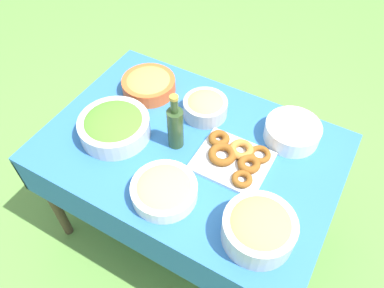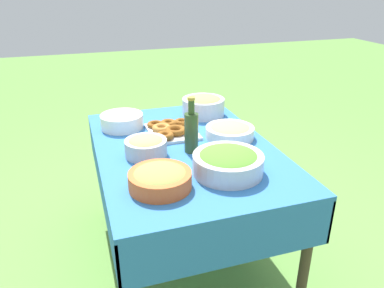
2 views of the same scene
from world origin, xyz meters
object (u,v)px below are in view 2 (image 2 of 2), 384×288
Objects in this scene: olive_bowl at (160,178)px; salad_bowl at (228,162)px; donut_platter at (170,129)px; olive_oil_bottle at (191,131)px; pasta_bowl at (230,131)px; bread_bowl at (146,146)px; fruit_bowl at (203,105)px; plate_stack at (122,121)px.

salad_bowl is at bearing 95.73° from olive_bowl.
olive_oil_bottle reaches higher than donut_platter.
bread_bowl reaches higher than pasta_bowl.
olive_oil_bottle is at bearing -68.59° from pasta_bowl.
fruit_bowl reaches higher than pasta_bowl.
bread_bowl is (-0.02, -0.23, -0.06)m from olive_oil_bottle.
pasta_bowl is 0.35m from donut_platter.
bread_bowl is (0.08, -0.49, 0.01)m from pasta_bowl.
olive_bowl is at bearing -18.66° from donut_platter.
salad_bowl is 0.33m from olive_bowl.
fruit_bowl is at bearing -177.72° from pasta_bowl.
olive_bowl is (0.81, -0.48, -0.02)m from fruit_bowl.
plate_stack is 0.93× the size of olive_bowl.
salad_bowl is at bearing 17.80° from olive_oil_bottle.
bread_bowl is (0.25, -0.19, 0.03)m from donut_platter.
olive_bowl reaches higher than donut_platter.
olive_bowl is at bearing -1.16° from bread_bowl.
fruit_bowl is (-0.78, 0.16, 0.01)m from salad_bowl.
fruit_bowl reaches higher than salad_bowl.
fruit_bowl is at bearing 128.72° from donut_platter.
olive_oil_bottle is at bearing 33.53° from plate_stack.
fruit_bowl is at bearing 154.18° from olive_oil_bottle.
olive_oil_bottle is (0.44, 0.29, 0.07)m from plate_stack.
donut_platter is 1.51× the size of bread_bowl.
salad_bowl is 0.41m from pasta_bowl.
plate_stack is at bearing -171.79° from bread_bowl.
olive_oil_bottle is (0.27, 0.04, 0.09)m from donut_platter.
pasta_bowl is 0.99× the size of fruit_bowl.
olive_bowl is (0.03, -0.33, -0.01)m from salad_bowl.
salad_bowl reaches higher than pasta_bowl.
olive_oil_bottle is at bearing 83.99° from bread_bowl.
fruit_bowl is at bearing 135.14° from bread_bowl.
plate_stack is 0.75m from olive_bowl.
pasta_bowl is at bearing 2.28° from fruit_bowl.
donut_platter is 1.18× the size of fruit_bowl.
plate_stack is 0.42m from bread_bowl.
plate_stack is at bearing -152.00° from salad_bowl.
pasta_bowl reaches higher than donut_platter.
salad_bowl is at bearing -24.46° from pasta_bowl.
donut_platter is 0.37m from fruit_bowl.
plate_stack is 1.18× the size of bread_bowl.
olive_bowl is at bearing 4.09° from plate_stack.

